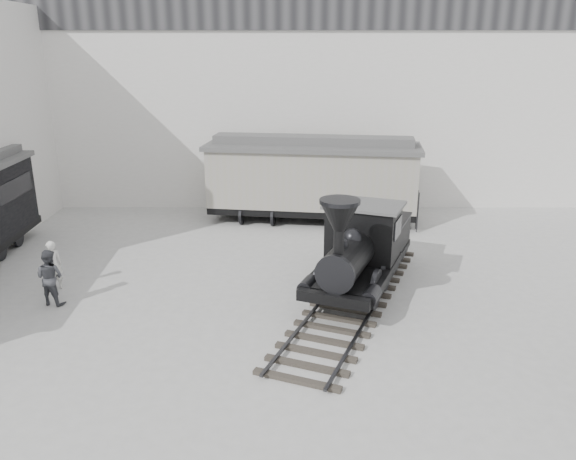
{
  "coord_description": "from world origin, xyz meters",
  "views": [
    {
      "loc": [
        -0.23,
        -12.05,
        7.23
      ],
      "look_at": [
        -0.24,
        4.13,
        2.0
      ],
      "focal_mm": 35.0,
      "sensor_mm": 36.0,
      "label": 1
    }
  ],
  "objects_px": {
    "locomotive": "(360,253)",
    "visitor_a": "(53,265)",
    "visitor_b": "(50,277)",
    "boxcar": "(312,177)"
  },
  "relations": [
    {
      "from": "locomotive",
      "to": "visitor_a",
      "type": "relative_size",
      "value": 6.16
    },
    {
      "from": "locomotive",
      "to": "visitor_b",
      "type": "height_order",
      "value": "locomotive"
    },
    {
      "from": "boxcar",
      "to": "locomotive",
      "type": "bearing_deg",
      "value": -73.45
    },
    {
      "from": "boxcar",
      "to": "visitor_a",
      "type": "xyz_separation_m",
      "value": [
        -8.39,
        -7.44,
        -1.15
      ]
    },
    {
      "from": "locomotive",
      "to": "boxcar",
      "type": "xyz_separation_m",
      "value": [
        -1.15,
        7.65,
        0.68
      ]
    },
    {
      "from": "visitor_a",
      "to": "visitor_b",
      "type": "distance_m",
      "value": 1.13
    },
    {
      "from": "boxcar",
      "to": "visitor_a",
      "type": "relative_size",
      "value": 5.87
    },
    {
      "from": "boxcar",
      "to": "visitor_a",
      "type": "bearing_deg",
      "value": -130.47
    },
    {
      "from": "boxcar",
      "to": "visitor_b",
      "type": "xyz_separation_m",
      "value": [
        -8.04,
        -8.51,
        -1.11
      ]
    },
    {
      "from": "boxcar",
      "to": "visitor_b",
      "type": "distance_m",
      "value": 11.76
    }
  ]
}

